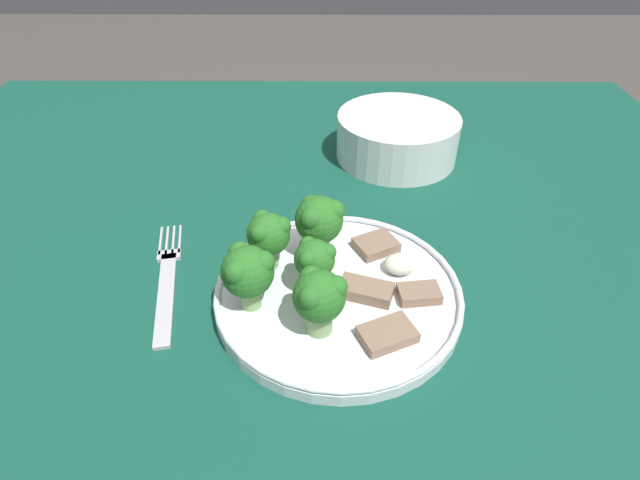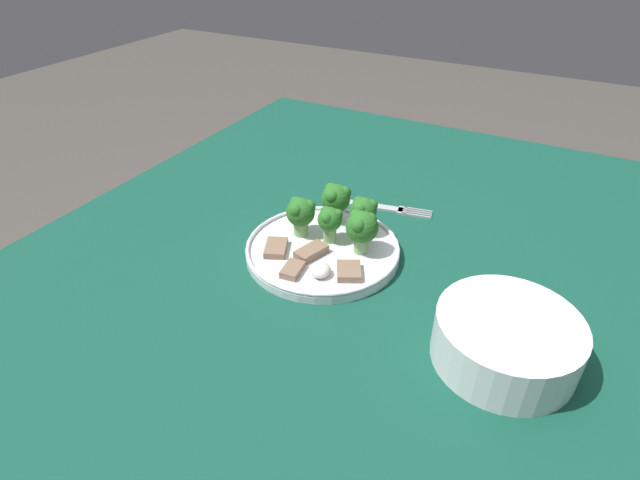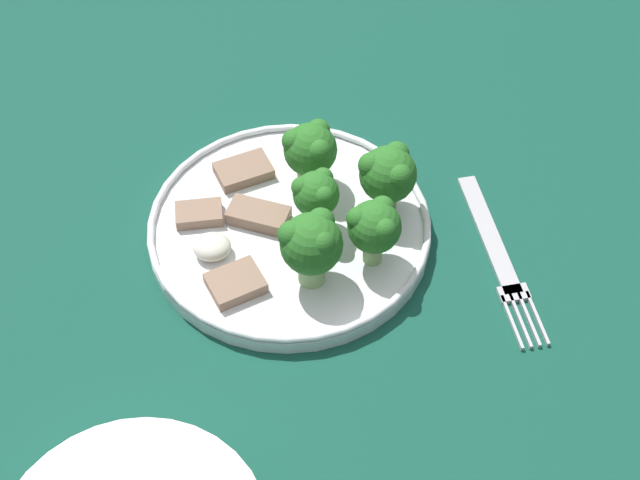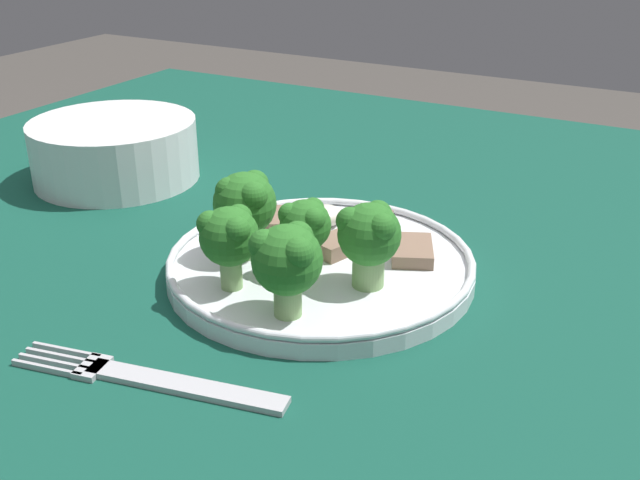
% 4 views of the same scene
% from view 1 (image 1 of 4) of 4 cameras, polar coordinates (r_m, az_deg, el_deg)
% --- Properties ---
extents(table, '(1.11, 1.01, 0.75)m').
position_cam_1_polar(table, '(0.59, -2.10, -9.58)').
color(table, '#114738').
rests_on(table, ground_plane).
extents(dinner_plate, '(0.23, 0.23, 0.02)m').
position_cam_1_polar(dinner_plate, '(0.47, 2.08, -6.09)').
color(dinner_plate, white).
rests_on(dinner_plate, table).
extents(fork, '(0.05, 0.18, 0.00)m').
position_cam_1_polar(fork, '(0.52, -17.07, -4.43)').
color(fork, '#B2B2B7').
rests_on(fork, table).
extents(cream_bowl, '(0.16, 0.16, 0.06)m').
position_cam_1_polar(cream_bowl, '(0.70, 8.80, 11.46)').
color(cream_bowl, white).
rests_on(cream_bowl, table).
extents(broccoli_floret_near_rim_left, '(0.05, 0.04, 0.06)m').
position_cam_1_polar(broccoli_floret_near_rim_left, '(0.41, -0.10, -6.52)').
color(broccoli_floret_near_rim_left, '#7FA866').
rests_on(broccoli_floret_near_rim_left, dinner_plate).
extents(broccoli_floret_center_left, '(0.05, 0.05, 0.07)m').
position_cam_1_polar(broccoli_floret_center_left, '(0.48, -0.11, 2.30)').
color(broccoli_floret_center_left, '#7FA866').
rests_on(broccoli_floret_center_left, dinner_plate).
extents(broccoli_floret_back_left, '(0.05, 0.05, 0.06)m').
position_cam_1_polar(broccoli_floret_back_left, '(0.43, -8.28, -3.56)').
color(broccoli_floret_back_left, '#7FA866').
rests_on(broccoli_floret_back_left, dinner_plate).
extents(broccoli_floret_front_left, '(0.04, 0.04, 0.06)m').
position_cam_1_polar(broccoli_floret_front_left, '(0.47, -5.92, 0.68)').
color(broccoli_floret_front_left, '#7FA866').
rests_on(broccoli_floret_front_left, dinner_plate).
extents(broccoli_floret_center_back, '(0.04, 0.04, 0.06)m').
position_cam_1_polar(broccoli_floret_center_back, '(0.44, -0.63, -2.42)').
color(broccoli_floret_center_back, '#7FA866').
rests_on(broccoli_floret_center_back, dinner_plate).
extents(meat_slice_front_slice, '(0.04, 0.03, 0.01)m').
position_cam_1_polar(meat_slice_front_slice, '(0.47, 11.24, -6.03)').
color(meat_slice_front_slice, '#846651').
rests_on(meat_slice_front_slice, dinner_plate).
extents(meat_slice_middle_slice, '(0.05, 0.05, 0.01)m').
position_cam_1_polar(meat_slice_middle_slice, '(0.43, 7.68, -10.62)').
color(meat_slice_middle_slice, '#846651').
rests_on(meat_slice_middle_slice, dinner_plate).
extents(meat_slice_rear_slice, '(0.05, 0.05, 0.01)m').
position_cam_1_polar(meat_slice_rear_slice, '(0.52, 6.37, -0.35)').
color(meat_slice_rear_slice, '#846651').
rests_on(meat_slice_rear_slice, dinner_plate).
extents(meat_slice_edge_slice, '(0.05, 0.04, 0.01)m').
position_cam_1_polar(meat_slice_edge_slice, '(0.46, 5.26, -5.76)').
color(meat_slice_edge_slice, '#846651').
rests_on(meat_slice_edge_slice, dinner_plate).
extents(sauce_dollop, '(0.03, 0.03, 0.02)m').
position_cam_1_polar(sauce_dollop, '(0.49, 9.10, -2.73)').
color(sauce_dollop, silver).
rests_on(sauce_dollop, dinner_plate).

